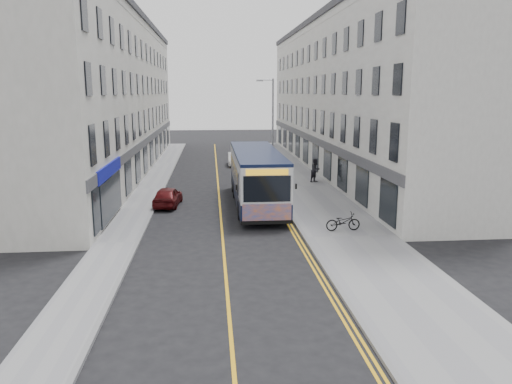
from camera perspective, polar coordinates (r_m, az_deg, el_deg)
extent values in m
plane|color=black|center=(25.12, -3.87, -4.88)|extent=(140.00, 140.00, 0.00)
cube|color=gray|center=(37.39, 5.30, 0.60)|extent=(4.50, 64.00, 0.12)
cube|color=gray|center=(37.05, -12.07, 0.30)|extent=(2.00, 64.00, 0.12)
cube|color=slate|center=(37.05, 1.88, 0.55)|extent=(0.18, 64.00, 0.13)
cube|color=slate|center=(36.94, -10.53, 0.34)|extent=(0.18, 64.00, 0.13)
cube|color=#EAA714|center=(36.79, -4.32, 0.35)|extent=(0.12, 64.00, 0.01)
cube|color=#EAA714|center=(37.01, 1.19, 0.45)|extent=(0.10, 64.00, 0.01)
cube|color=#EAA714|center=(37.03, 1.49, 0.45)|extent=(0.10, 64.00, 0.01)
cube|color=silver|center=(46.68, 9.88, 10.58)|extent=(6.00, 46.00, 13.00)
cube|color=silver|center=(45.91, -16.12, 10.30)|extent=(6.00, 46.00, 13.00)
cylinder|color=gray|center=(38.52, 1.92, 6.88)|extent=(0.14, 0.14, 8.00)
cylinder|color=gray|center=(38.35, 1.20, 12.69)|extent=(1.00, 0.08, 0.08)
cube|color=gray|center=(38.30, 0.44, 12.62)|extent=(0.50, 0.18, 0.12)
cube|color=black|center=(31.27, 0.05, 0.01)|extent=(2.68, 11.80, 0.97)
cube|color=silver|center=(31.01, 0.05, 2.64)|extent=(2.68, 11.80, 1.93)
cube|color=black|center=(30.87, 0.05, 4.57)|extent=(2.70, 11.80, 0.17)
cube|color=black|center=(31.59, -2.52, 2.39)|extent=(0.04, 9.23, 1.23)
cube|color=black|center=(31.83, 2.39, 2.46)|extent=(0.04, 9.23, 1.23)
cube|color=black|center=(25.23, 1.27, 0.36)|extent=(2.41, 0.04, 1.34)
cube|color=orange|center=(25.50, 1.26, -2.48)|extent=(2.52, 0.04, 1.02)
cube|color=gold|center=(25.07, 1.28, 2.28)|extent=(2.15, 0.04, 0.30)
cylinder|color=black|center=(27.80, -1.78, -2.12)|extent=(0.30, 1.07, 1.07)
cylinder|color=black|center=(28.04, 3.18, -2.01)|extent=(0.30, 1.07, 1.07)
cylinder|color=black|center=(33.56, -2.38, 0.23)|extent=(0.30, 1.07, 1.07)
cylinder|color=black|center=(33.76, 1.74, 0.30)|extent=(0.30, 1.07, 1.07)
cylinder|color=black|center=(35.45, -2.53, 0.83)|extent=(0.30, 1.07, 1.07)
cylinder|color=black|center=(35.64, 1.37, 0.90)|extent=(0.30, 1.07, 1.07)
imported|color=black|center=(25.59, 9.91, -3.37)|extent=(1.80, 0.72, 0.93)
imported|color=brown|center=(36.61, 3.26, 2.04)|extent=(0.75, 0.53, 1.94)
imported|color=black|center=(38.98, 6.82, 2.48)|extent=(1.13, 1.10, 1.84)
imported|color=white|center=(48.50, -2.42, 3.78)|extent=(1.37, 3.75, 1.23)
imported|color=#500D0F|center=(31.61, -10.05, -0.48)|extent=(1.81, 3.76, 1.24)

